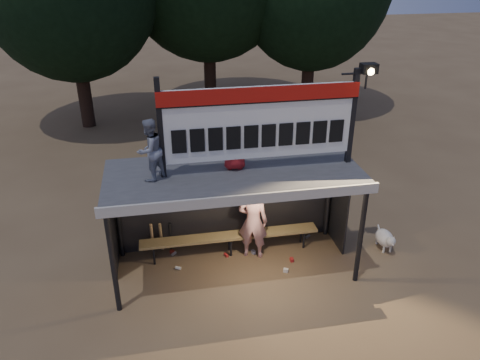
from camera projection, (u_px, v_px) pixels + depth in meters
name	position (u px, v px, depth m)	size (l,w,h in m)	color
ground	(234.00, 267.00, 10.16)	(80.00, 80.00, 0.00)	brown
player	(253.00, 221.00, 10.17)	(0.64, 0.42, 1.77)	white
child_a	(150.00, 150.00, 8.53)	(0.57, 0.45, 1.18)	gray
child_b	(235.00, 142.00, 8.99)	(0.54, 0.35, 1.10)	maroon
dugout_shelter	(232.00, 186.00, 9.56)	(5.10, 2.08, 2.32)	#3F3E41
scoreboard_assembly	(263.00, 120.00, 8.77)	(4.10, 0.27, 1.99)	black
bench	(230.00, 237.00, 10.45)	(4.00, 0.35, 0.48)	#987D48
dog	(385.00, 238.00, 10.66)	(0.36, 0.81, 0.49)	beige
bats	(161.00, 237.00, 10.44)	(0.47, 0.32, 0.84)	#A0784B
litter	(237.00, 256.00, 10.47)	(3.35, 1.30, 0.08)	#A61E1C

